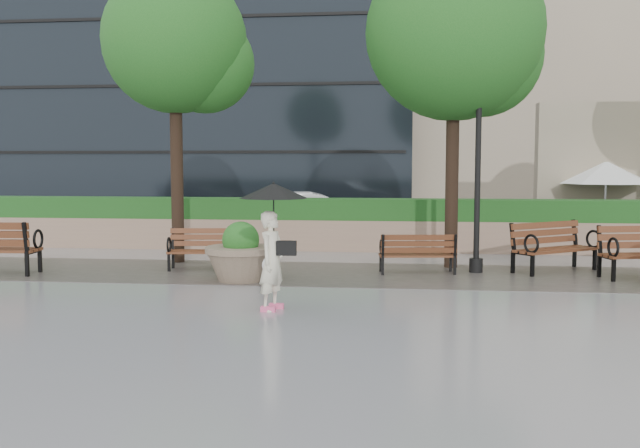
# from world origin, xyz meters

# --- Properties ---
(ground) EXTENTS (100.00, 100.00, 0.00)m
(ground) POSITION_xyz_m (0.00, 0.00, 0.00)
(ground) COLOR gray
(ground) RESTS_ON ground
(cobble_strip) EXTENTS (28.00, 3.20, 0.01)m
(cobble_strip) POSITION_xyz_m (0.00, 3.00, 0.01)
(cobble_strip) COLOR #383330
(cobble_strip) RESTS_ON ground
(hedge_wall) EXTENTS (24.00, 0.80, 1.35)m
(hedge_wall) POSITION_xyz_m (0.00, 7.00, 0.66)
(hedge_wall) COLOR #987A62
(hedge_wall) RESTS_ON ground
(asphalt_street) EXTENTS (40.00, 7.00, 0.00)m
(asphalt_street) POSITION_xyz_m (0.00, 11.00, 0.00)
(asphalt_street) COLOR black
(asphalt_street) RESTS_ON ground
(bench_1) EXTENTS (1.70, 0.85, 0.88)m
(bench_1) POSITION_xyz_m (-3.47, 3.22, 0.26)
(bench_1) COLOR brown
(bench_1) RESTS_ON ground
(bench_2) EXTENTS (1.61, 0.81, 0.83)m
(bench_2) POSITION_xyz_m (0.96, 3.24, 0.25)
(bench_2) COLOR brown
(bench_2) RESTS_ON ground
(bench_3) EXTENTS (1.99, 1.74, 1.03)m
(bench_3) POSITION_xyz_m (3.81, 3.83, 0.31)
(bench_3) COLOR brown
(bench_3) RESTS_ON ground
(planter_left) EXTENTS (1.38, 1.38, 1.16)m
(planter_left) POSITION_xyz_m (-2.45, 1.94, 0.45)
(planter_left) COLOR #7F6B56
(planter_left) RESTS_ON ground
(lamppost) EXTENTS (0.28, 0.28, 3.92)m
(lamppost) POSITION_xyz_m (2.17, 3.51, 1.72)
(lamppost) COLOR black
(lamppost) RESTS_ON ground
(tree_0) EXTENTS (3.34, 3.23, 6.61)m
(tree_0) POSITION_xyz_m (-4.31, 4.38, 4.86)
(tree_0) COLOR black
(tree_0) RESTS_ON ground
(tree_1) EXTENTS (3.80, 3.77, 6.94)m
(tree_1) POSITION_xyz_m (1.85, 4.25, 4.92)
(tree_1) COLOR black
(tree_1) RESTS_ON ground
(patio_umb_white) EXTENTS (2.50, 2.50, 2.30)m
(patio_umb_white) POSITION_xyz_m (6.25, 9.15, 1.99)
(patio_umb_white) COLOR black
(patio_umb_white) RESTS_ON ground
(car_left) EXTENTS (4.33, 2.09, 1.22)m
(car_left) POSITION_xyz_m (-9.88, 9.82, 0.61)
(car_left) COLOR silver
(car_left) RESTS_ON ground
(car_right) EXTENTS (4.32, 2.20, 1.36)m
(car_right) POSITION_xyz_m (-2.09, 10.50, 0.68)
(car_right) COLOR silver
(car_right) RESTS_ON ground
(pedestrian) EXTENTS (1.07, 1.07, 1.97)m
(pedestrian) POSITION_xyz_m (-1.35, -0.64, 1.20)
(pedestrian) COLOR #EAE4C5
(pedestrian) RESTS_ON ground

